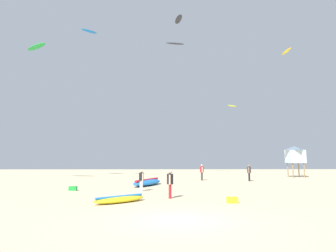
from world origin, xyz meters
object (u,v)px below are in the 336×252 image
object	(u,v)px
person_foreground	(170,182)
kite_aloft_5	(89,31)
kite_grounded_mid	(120,199)
person_right	(249,171)
gear_bag	(73,188)
person_left	(141,179)
lifeguard_tower	(295,154)
cooler_box	(232,200)
kite_aloft_2	(232,106)
kite_aloft_6	(286,51)
kite_aloft_8	(175,44)
kite_grounded_near	(147,182)
kite_aloft_3	(36,47)
kite_aloft_7	(179,19)
person_midground	(202,171)

from	to	relation	value
person_foreground	kite_aloft_5	xyz separation A→B (m)	(-14.00, 32.78, 24.93)
kite_grounded_mid	person_foreground	bearing A→B (deg)	31.23
person_right	kite_aloft_5	xyz separation A→B (m)	(-23.05, 18.95, 24.87)
person_right	gear_bag	xyz separation A→B (m)	(-16.26, -9.31, -0.88)
person_left	lifeguard_tower	bearing A→B (deg)	-174.14
cooler_box	kite_aloft_2	world-z (taller)	kite_aloft_2
kite_aloft_6	kite_aloft_8	xyz separation A→B (m)	(-12.20, 13.15, 6.42)
cooler_box	kite_aloft_6	world-z (taller)	kite_aloft_6
gear_bag	cooler_box	bearing A→B (deg)	-31.73
kite_grounded_mid	kite_grounded_near	bearing A→B (deg)	84.75
kite_grounded_near	kite_aloft_3	size ratio (longest dim) A/B	1.33
person_foreground	kite_grounded_mid	distance (m)	3.34
person_foreground	kite_aloft_8	bearing A→B (deg)	-87.45
kite_grounded_near	kite_aloft_6	size ratio (longest dim) A/B	2.32
lifeguard_tower	person_left	bearing A→B (deg)	-139.73
kite_aloft_3	kite_aloft_7	size ratio (longest dim) A/B	1.30
person_left	kite_aloft_3	size ratio (longest dim) A/B	0.41
kite_grounded_near	lifeguard_tower	bearing A→B (deg)	31.45
kite_aloft_3	kite_aloft_5	xyz separation A→B (m)	(2.99, 14.22, 8.91)
person_foreground	lifeguard_tower	distance (m)	26.90
kite_aloft_3	kite_aloft_8	size ratio (longest dim) A/B	1.23
person_left	kite_aloft_3	bearing A→B (deg)	-78.59
person_right	cooler_box	world-z (taller)	person_right
person_right	cooler_box	size ratio (longest dim) A/B	3.19
gear_bag	kite_aloft_2	world-z (taller)	kite_aloft_2
person_midground	kite_grounded_near	xyz separation A→B (m)	(-5.86, -6.43, -0.76)
lifeguard_tower	kite_grounded_mid	bearing A→B (deg)	-132.30
person_foreground	person_left	size ratio (longest dim) A/B	1.08
person_left	kite_aloft_8	world-z (taller)	kite_aloft_8
kite_aloft_8	kite_grounded_mid	bearing A→B (deg)	-98.72
kite_grounded_near	kite_grounded_mid	distance (m)	10.44
kite_grounded_mid	cooler_box	bearing A→B (deg)	-2.64
kite_grounded_mid	kite_aloft_2	world-z (taller)	kite_aloft_2
kite_aloft_5	kite_aloft_7	world-z (taller)	kite_aloft_5
person_right	kite_aloft_5	size ratio (longest dim) A/B	0.63
kite_aloft_7	kite_aloft_8	xyz separation A→B (m)	(-0.33, 4.09, -2.04)
person_midground	lifeguard_tower	world-z (taller)	lifeguard_tower
gear_bag	person_left	bearing A→B (deg)	-5.46
cooler_box	kite_aloft_8	xyz separation A→B (m)	(-1.68, 28.77, 20.97)
kite_aloft_3	person_foreground	bearing A→B (deg)	-47.54
person_midground	gear_bag	world-z (taller)	person_midground
person_foreground	lifeguard_tower	world-z (taller)	lifeguard_tower
cooler_box	kite_aloft_8	bearing A→B (deg)	93.35
cooler_box	lifeguard_tower	bearing A→B (deg)	57.85
kite_grounded_mid	kite_aloft_8	world-z (taller)	kite_aloft_8
person_left	kite_grounded_mid	xyz separation A→B (m)	(-0.75, -5.71, -0.73)
person_right	kite_aloft_3	world-z (taller)	kite_aloft_3
person_foreground	kite_aloft_7	world-z (taller)	kite_aloft_7
person_left	person_right	size ratio (longest dim) A/B	0.88
person_right	kite_aloft_8	distance (m)	25.05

